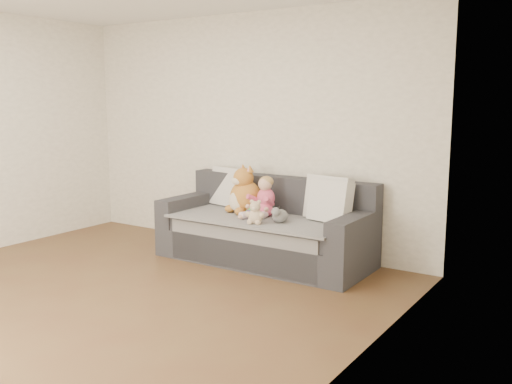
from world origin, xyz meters
TOP-DOWN VIEW (x-y plane):
  - room_shell at (0.00, 0.42)m, footprint 5.00×5.00m
  - sofa at (0.55, 2.06)m, footprint 2.20×0.94m
  - cushion_left at (-0.12, 2.32)m, footprint 0.50×0.31m
  - cushion_right_back at (1.15, 2.27)m, footprint 0.50×0.27m
  - cushion_right_front at (1.22, 2.16)m, footprint 0.48×0.30m
  - toddler at (0.54, 2.02)m, footprint 0.30×0.43m
  - plush_cat at (0.26, 2.08)m, footprint 0.41×0.38m
  - teddy_bear at (0.65, 1.69)m, footprint 0.19×0.15m
  - plush_cow at (0.82, 1.86)m, footprint 0.15×0.22m
  - sippy_cup at (0.48, 1.87)m, footprint 0.10×0.06m

SIDE VIEW (x-z plane):
  - sofa at x=0.55m, z-range -0.12..0.73m
  - sippy_cup at x=0.48m, z-range 0.48..0.59m
  - plush_cow at x=0.82m, z-range 0.46..0.64m
  - teddy_bear at x=0.65m, z-range 0.45..0.69m
  - toddler at x=0.54m, z-range 0.44..0.86m
  - plush_cat at x=0.26m, z-range 0.40..0.94m
  - cushion_right_front at x=1.22m, z-range 0.47..0.89m
  - cushion_left at x=-0.12m, z-range 0.47..0.91m
  - cushion_right_back at x=1.15m, z-range 0.47..0.91m
  - room_shell at x=0.00m, z-range -1.20..3.80m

